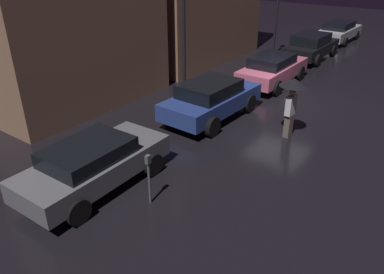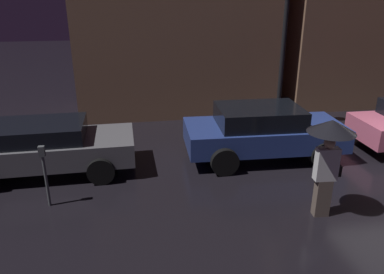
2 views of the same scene
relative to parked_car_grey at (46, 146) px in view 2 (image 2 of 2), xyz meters
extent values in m
cube|color=#8C664C|center=(3.90, 5.04, 3.07)|extent=(7.11, 3.00, 7.55)
cube|color=slate|center=(0.04, 0.00, -0.09)|extent=(4.20, 1.76, 0.58)
cube|color=black|center=(-0.13, 0.00, 0.40)|extent=(2.19, 1.53, 0.41)
cylinder|color=black|center=(1.33, 0.85, -0.38)|extent=(0.65, 0.22, 0.65)
cylinder|color=black|center=(1.33, -0.85, -0.38)|extent=(0.65, 0.22, 0.65)
cylinder|color=black|center=(-1.26, 0.85, -0.38)|extent=(0.65, 0.22, 0.65)
cube|color=navy|center=(5.61, 0.00, -0.05)|extent=(4.27, 1.94, 0.60)
cube|color=black|center=(5.44, 0.00, 0.49)|extent=(2.24, 1.65, 0.49)
cylinder|color=black|center=(6.91, 0.89, -0.35)|extent=(0.70, 0.22, 0.70)
cylinder|color=black|center=(6.91, -0.89, -0.35)|extent=(0.70, 0.22, 0.70)
cylinder|color=black|center=(4.31, 0.89, -0.35)|extent=(0.70, 0.22, 0.70)
cylinder|color=black|center=(4.31, -0.89, -0.35)|extent=(0.70, 0.22, 0.70)
cylinder|color=black|center=(9.20, 0.68, -0.36)|extent=(0.68, 0.22, 0.68)
cube|color=#66564C|center=(5.80, -2.94, -0.30)|extent=(0.31, 0.22, 0.80)
cube|color=white|center=(5.80, -2.94, 0.43)|extent=(0.45, 0.23, 0.67)
sphere|color=tan|center=(5.80, -2.94, 0.88)|extent=(0.22, 0.22, 0.22)
cylinder|color=black|center=(5.80, -2.94, 0.69)|extent=(0.02, 0.02, 0.79)
cone|color=black|center=(5.80, -2.94, 1.21)|extent=(0.91, 0.91, 0.25)
cube|color=black|center=(6.04, -2.94, 0.27)|extent=(0.17, 0.11, 0.22)
cylinder|color=#4C5154|center=(0.29, -1.67, -0.13)|extent=(0.06, 0.06, 1.14)
cube|color=#4C5154|center=(0.29, -1.67, 0.55)|extent=(0.12, 0.10, 0.22)
cylinder|color=black|center=(6.89, 2.24, 1.36)|extent=(0.14, 0.14, 4.14)
camera|label=1|loc=(-5.26, -6.97, 4.99)|focal=35.00mm
camera|label=2|loc=(2.14, -8.98, 3.54)|focal=35.00mm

